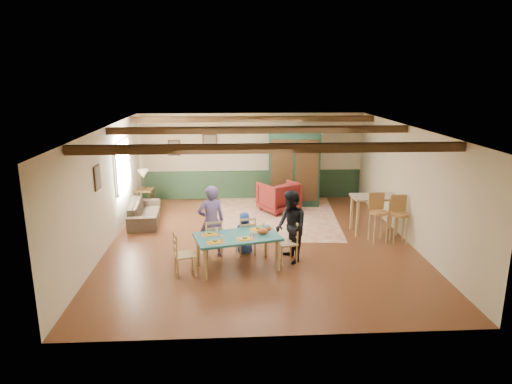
{
  "coord_description": "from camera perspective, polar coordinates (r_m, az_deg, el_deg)",
  "views": [
    {
      "loc": [
        -0.67,
        -10.13,
        3.86
      ],
      "look_at": [
        -0.08,
        0.31,
        1.15
      ],
      "focal_mm": 32.0,
      "sensor_mm": 36.0,
      "label": 1
    }
  ],
  "objects": [
    {
      "name": "floor",
      "position": [
        10.86,
        0.49,
        -6.29
      ],
      "size": [
        8.0,
        8.0,
        0.0
      ],
      "primitive_type": "plane",
      "color": "#532917",
      "rests_on": "ground"
    },
    {
      "name": "wall_back",
      "position": [
        14.37,
        -0.54,
        4.47
      ],
      "size": [
        7.0,
        0.02,
        2.7
      ],
      "primitive_type": "cube",
      "color": "beige",
      "rests_on": "floor"
    },
    {
      "name": "wall_left",
      "position": [
        10.81,
        -18.34,
        0.35
      ],
      "size": [
        0.02,
        8.0,
        2.7
      ],
      "primitive_type": "cube",
      "color": "beige",
      "rests_on": "floor"
    },
    {
      "name": "wall_right",
      "position": [
        11.24,
        18.62,
        0.85
      ],
      "size": [
        0.02,
        8.0,
        2.7
      ],
      "primitive_type": "cube",
      "color": "beige",
      "rests_on": "floor"
    },
    {
      "name": "ceiling",
      "position": [
        10.22,
        0.53,
        8.01
      ],
      "size": [
        7.0,
        8.0,
        0.02
      ],
      "primitive_type": "cube",
      "color": "white",
      "rests_on": "wall_back"
    },
    {
      "name": "wainscot_back",
      "position": [
        14.53,
        -0.53,
        0.96
      ],
      "size": [
        6.95,
        0.03,
        0.9
      ],
      "primitive_type": "cube",
      "color": "#1C3420",
      "rests_on": "floor"
    },
    {
      "name": "ceiling_beam_front",
      "position": [
        7.96,
        1.62,
        5.48
      ],
      "size": [
        6.95,
        0.16,
        0.16
      ],
      "primitive_type": "cube",
      "color": "black",
      "rests_on": "ceiling"
    },
    {
      "name": "ceiling_beam_mid",
      "position": [
        10.62,
        0.38,
        7.77
      ],
      "size": [
        6.95,
        0.16,
        0.16
      ],
      "primitive_type": "cube",
      "color": "black",
      "rests_on": "ceiling"
    },
    {
      "name": "ceiling_beam_back",
      "position": [
        13.21,
        -0.34,
        9.1
      ],
      "size": [
        6.95,
        0.16,
        0.16
      ],
      "primitive_type": "cube",
      "color": "black",
      "rests_on": "ceiling"
    },
    {
      "name": "window_left",
      "position": [
        12.37,
        -16.31,
        3.18
      ],
      "size": [
        0.06,
        1.6,
        1.3
      ],
      "primitive_type": null,
      "color": "white",
      "rests_on": "wall_left"
    },
    {
      "name": "picture_left_wall",
      "position": [
        10.15,
        -19.2,
        1.72
      ],
      "size": [
        0.04,
        0.42,
        0.52
      ],
      "primitive_type": null,
      "color": "#7B735A",
      "rests_on": "wall_left"
    },
    {
      "name": "picture_back_a",
      "position": [
        14.26,
        -5.8,
        6.15
      ],
      "size": [
        0.45,
        0.04,
        0.55
      ],
      "primitive_type": null,
      "color": "#7B735A",
      "rests_on": "wall_back"
    },
    {
      "name": "picture_back_b",
      "position": [
        14.37,
        -10.18,
        5.46
      ],
      "size": [
        0.38,
        0.04,
        0.48
      ],
      "primitive_type": null,
      "color": "#7B735A",
      "rests_on": "wall_back"
    },
    {
      "name": "dining_table",
      "position": [
        9.36,
        -2.33,
        -7.51
      ],
      "size": [
        1.86,
        1.32,
        0.7
      ],
      "primitive_type": null,
      "rotation": [
        0.0,
        0.0,
        0.25
      ],
      "color": "#1F625E",
      "rests_on": "floor"
    },
    {
      "name": "dining_chair_far_left",
      "position": [
        9.85,
        -5.48,
        -5.84
      ],
      "size": [
        0.48,
        0.49,
        0.88
      ],
      "primitive_type": null,
      "rotation": [
        0.0,
        0.0,
        3.4
      ],
      "color": "tan",
      "rests_on": "floor"
    },
    {
      "name": "dining_chair_far_right",
      "position": [
        10.03,
        -1.31,
        -5.41
      ],
      "size": [
        0.48,
        0.49,
        0.88
      ],
      "primitive_type": null,
      "rotation": [
        0.0,
        0.0,
        3.4
      ],
      "color": "tan",
      "rests_on": "floor"
    },
    {
      "name": "dining_chair_end_left",
      "position": [
        9.12,
        -8.88,
        -7.66
      ],
      "size": [
        0.49,
        0.48,
        0.88
      ],
      "primitive_type": null,
      "rotation": [
        0.0,
        0.0,
        1.83
      ],
      "color": "tan",
      "rests_on": "floor"
    },
    {
      "name": "dining_chair_end_right",
      "position": [
        9.65,
        3.84,
        -6.25
      ],
      "size": [
        0.49,
        0.48,
        0.88
      ],
      "primitive_type": null,
      "rotation": [
        0.0,
        0.0,
        -1.32
      ],
      "color": "tan",
      "rests_on": "floor"
    },
    {
      "name": "person_man",
      "position": [
        9.8,
        -5.63,
        -3.72
      ],
      "size": [
        0.66,
        0.52,
        1.61
      ],
      "primitive_type": "imported",
      "rotation": [
        0.0,
        0.0,
        3.4
      ],
      "color": "#64508A",
      "rests_on": "floor"
    },
    {
      "name": "person_woman",
      "position": [
        9.57,
        4.39,
        -4.37
      ],
      "size": [
        0.75,
        0.87,
        1.54
      ],
      "primitive_type": "imported",
      "rotation": [
        0.0,
        0.0,
        -1.32
      ],
      "color": "black",
      "rests_on": "floor"
    },
    {
      "name": "person_child",
      "position": [
        10.08,
        -1.43,
        -5.13
      ],
      "size": [
        0.52,
        0.4,
        0.94
      ],
      "primitive_type": "imported",
      "rotation": [
        0.0,
        0.0,
        3.4
      ],
      "color": "#244192",
      "rests_on": "floor"
    },
    {
      "name": "cat",
      "position": [
        9.27,
        0.86,
        -4.87
      ],
      "size": [
        0.36,
        0.21,
        0.17
      ],
      "primitive_type": null,
      "rotation": [
        0.0,
        0.0,
        0.25
      ],
      "color": "#C65523",
      "rests_on": "dining_table"
    },
    {
      "name": "place_setting_near_left",
      "position": [
        8.89,
        -5.14,
        -5.99
      ],
      "size": [
        0.43,
        0.36,
        0.11
      ],
      "primitive_type": null,
      "rotation": [
        0.0,
        0.0,
        0.25
      ],
      "color": "gold",
      "rests_on": "dining_table"
    },
    {
      "name": "place_setting_near_center",
      "position": [
        9.03,
        -1.38,
        -5.6
      ],
      "size": [
        0.43,
        0.36,
        0.11
      ],
      "primitive_type": null,
      "rotation": [
        0.0,
        0.0,
        0.25
      ],
      "color": "gold",
      "rests_on": "dining_table"
    },
    {
      "name": "place_setting_far_left",
      "position": [
        9.32,
        -5.78,
        -5.03
      ],
      "size": [
        0.43,
        0.36,
        0.11
      ],
      "primitive_type": null,
      "rotation": [
        0.0,
        0.0,
        0.25
      ],
      "color": "gold",
      "rests_on": "dining_table"
    },
    {
      "name": "place_setting_far_right",
      "position": [
        9.57,
        0.23,
        -4.42
      ],
      "size": [
        0.43,
        0.36,
        0.11
      ],
      "primitive_type": null,
      "rotation": [
        0.0,
        0.0,
        0.25
      ],
      "color": "gold",
      "rests_on": "dining_table"
    },
    {
      "name": "area_rug",
      "position": [
        12.75,
        2.27,
        -3.08
      ],
      "size": [
        3.75,
        4.33,
        0.01
      ],
      "primitive_type": "cube",
      "rotation": [
        0.0,
        0.0,
        -0.08
      ],
      "color": "beige",
      "rests_on": "floor"
    },
    {
      "name": "armoire",
      "position": [
        13.67,
        4.77,
        3.15
      ],
      "size": [
        1.72,
        0.82,
        2.35
      ],
      "primitive_type": "cube",
      "rotation": [
        0.0,
        0.0,
        -0.09
      ],
      "color": "black",
      "rests_on": "floor"
    },
    {
      "name": "armchair",
      "position": [
        13.14,
        2.82,
        -0.56
      ],
      "size": [
        1.31,
        1.32,
        0.89
      ],
      "primitive_type": "imported",
      "rotation": [
        0.0,
        0.0,
        -2.61
      ],
      "color": "#440D0F",
      "rests_on": "floor"
    },
    {
      "name": "sofa",
      "position": [
        12.6,
        -13.77,
        -2.41
      ],
      "size": [
        0.92,
        1.97,
        0.56
      ],
      "primitive_type": "imported",
      "rotation": [
        0.0,
        0.0,
        1.66
      ],
      "color": "#382E23",
      "rests_on": "floor"
    },
    {
      "name": "end_table",
      "position": [
        13.66,
        -13.74,
        -0.94
      ],
      "size": [
        0.55,
        0.55,
        0.63
      ],
      "primitive_type": null,
      "rotation": [
        0.0,
        0.0,
        -0.07
      ],
      "color": "black",
      "rests_on": "floor"
    },
    {
      "name": "table_lamp",
      "position": [
        13.51,
        -13.89,
        1.52
      ],
      "size": [
        0.34,
        0.34,
        0.58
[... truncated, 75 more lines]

